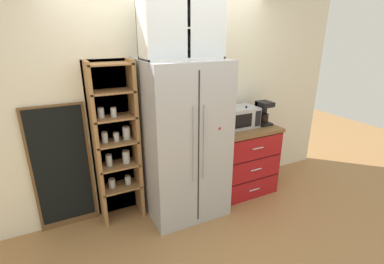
% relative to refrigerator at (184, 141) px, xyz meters
% --- Properties ---
extents(ground_plane, '(10.69, 10.69, 0.00)m').
position_rel_refrigerator_xyz_m(ground_plane, '(-0.00, -0.00, -0.91)').
color(ground_plane, '#9E7042').
extents(wall_back_cream, '(4.99, 0.10, 2.55)m').
position_rel_refrigerator_xyz_m(wall_back_cream, '(-0.00, 0.40, 0.37)').
color(wall_back_cream, silver).
rests_on(wall_back_cream, ground).
extents(refrigerator, '(0.89, 0.72, 1.82)m').
position_rel_refrigerator_xyz_m(refrigerator, '(0.00, 0.00, 0.00)').
color(refrigerator, '#ADAFB5').
rests_on(refrigerator, ground).
extents(pantry_shelf_column, '(0.51, 0.31, 1.82)m').
position_rel_refrigerator_xyz_m(pantry_shelf_column, '(-0.72, 0.27, 0.02)').
color(pantry_shelf_column, brown).
rests_on(pantry_shelf_column, ground).
extents(counter_cabinet, '(0.85, 0.60, 0.92)m').
position_rel_refrigerator_xyz_m(counter_cabinet, '(0.89, 0.07, -0.45)').
color(counter_cabinet, '#A8161C').
rests_on(counter_cabinet, ground).
extents(microwave, '(0.44, 0.33, 0.26)m').
position_rel_refrigerator_xyz_m(microwave, '(0.84, 0.11, 0.14)').
color(microwave, '#ADAFB5').
rests_on(microwave, counter_cabinet).
extents(coffee_maker, '(0.17, 0.20, 0.31)m').
position_rel_refrigerator_xyz_m(coffee_maker, '(1.18, 0.07, 0.17)').
color(coffee_maker, black).
rests_on(coffee_maker, counter_cabinet).
extents(mug_charcoal, '(0.11, 0.07, 0.09)m').
position_rel_refrigerator_xyz_m(mug_charcoal, '(0.56, 0.13, 0.05)').
color(mug_charcoal, '#2D2D33').
rests_on(mug_charcoal, counter_cabinet).
extents(bottle_cobalt, '(0.06, 0.06, 0.28)m').
position_rel_refrigerator_xyz_m(bottle_cobalt, '(0.89, 0.05, 0.13)').
color(bottle_cobalt, navy).
rests_on(bottle_cobalt, counter_cabinet).
extents(upper_cabinet, '(0.85, 0.32, 0.60)m').
position_rel_refrigerator_xyz_m(upper_cabinet, '(-0.00, 0.05, 1.21)').
color(upper_cabinet, silver).
rests_on(upper_cabinet, refrigerator).
extents(chalkboard_menu, '(0.60, 0.04, 1.40)m').
position_rel_refrigerator_xyz_m(chalkboard_menu, '(-1.29, 0.33, -0.20)').
color(chalkboard_menu, brown).
rests_on(chalkboard_menu, ground).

